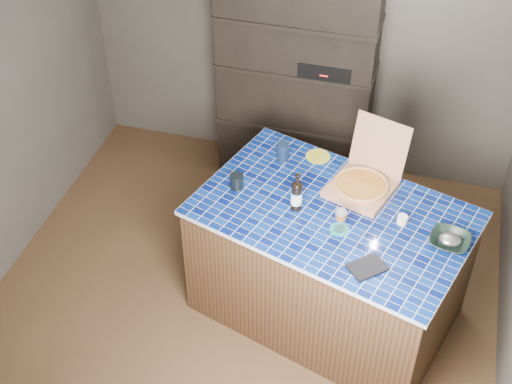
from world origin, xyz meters
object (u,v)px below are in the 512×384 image
(kitchen_island, at_px, (329,263))
(dvd_case, at_px, (367,267))
(mead_bottle, at_px, (297,195))
(bowl, at_px, (450,241))
(pizza_box, at_px, (363,183))
(wine_glass, at_px, (341,215))

(kitchen_island, xyz_separation_m, dvd_case, (0.27, -0.42, 0.46))
(kitchen_island, relative_size, mead_bottle, 6.98)
(dvd_case, relative_size, bowl, 0.87)
(kitchen_island, relative_size, bowl, 8.04)
(pizza_box, bearing_deg, dvd_case, -60.32)
(mead_bottle, distance_m, wine_glass, 0.32)
(pizza_box, distance_m, mead_bottle, 0.47)
(pizza_box, bearing_deg, bowl, -13.97)
(wine_glass, xyz_separation_m, bowl, (0.64, 0.05, -0.09))
(kitchen_island, bearing_deg, pizza_box, 79.48)
(pizza_box, distance_m, bowl, 0.68)
(kitchen_island, distance_m, pizza_box, 0.59)
(pizza_box, bearing_deg, kitchen_island, -99.47)
(pizza_box, height_order, bowl, pizza_box)
(kitchen_island, bearing_deg, mead_bottle, -155.24)
(mead_bottle, xyz_separation_m, dvd_case, (0.51, -0.39, -0.10))
(pizza_box, xyz_separation_m, wine_glass, (-0.07, -0.41, 0.06))
(pizza_box, height_order, dvd_case, pizza_box)
(kitchen_island, bearing_deg, wine_glass, -49.53)
(bowl, bearing_deg, dvd_case, -143.46)
(pizza_box, relative_size, wine_glass, 3.30)
(mead_bottle, distance_m, bowl, 0.95)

